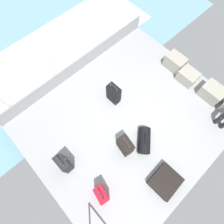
% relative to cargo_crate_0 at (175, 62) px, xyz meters
% --- Properties ---
extents(ground_plane, '(4.40, 5.20, 0.06)m').
position_rel_cargo_crate_0_xyz_m(ground_plane, '(0.30, -2.19, -0.24)').
color(ground_plane, '#939699').
extents(gunwale_port, '(0.06, 5.20, 0.45)m').
position_rel_cargo_crate_0_xyz_m(gunwale_port, '(-1.87, -2.19, 0.01)').
color(gunwale_port, '#939699').
rests_on(gunwale_port, ground_plane).
extents(railing_port, '(0.04, 4.20, 1.02)m').
position_rel_cargo_crate_0_xyz_m(railing_port, '(-1.87, -2.19, 0.57)').
color(railing_port, silver).
rests_on(railing_port, ground_plane).
extents(sea_wake, '(12.00, 12.00, 0.01)m').
position_rel_cargo_crate_0_xyz_m(sea_wake, '(-3.30, -2.19, -0.55)').
color(sea_wake, '#6B99A8').
rests_on(sea_wake, ground_plane).
extents(cargo_crate_0, '(0.58, 0.39, 0.42)m').
position_rel_cargo_crate_0_xyz_m(cargo_crate_0, '(0.00, 0.00, 0.00)').
color(cargo_crate_0, gray).
rests_on(cargo_crate_0, ground_plane).
extents(cargo_crate_1, '(0.55, 0.42, 0.35)m').
position_rel_cargo_crate_0_xyz_m(cargo_crate_1, '(0.56, -0.09, -0.03)').
color(cargo_crate_1, gray).
rests_on(cargo_crate_1, ground_plane).
extents(cargo_crate_2, '(0.61, 0.44, 0.39)m').
position_rel_cargo_crate_0_xyz_m(cargo_crate_2, '(1.34, -0.03, -0.02)').
color(cargo_crate_2, gray).
rests_on(cargo_crate_2, ground_plane).
extents(suitcase_0, '(0.37, 0.23, 0.71)m').
position_rel_cargo_crate_0_xyz_m(suitcase_0, '(-0.42, -2.08, 0.10)').
color(suitcase_0, black).
rests_on(suitcase_0, ground_plane).
extents(suitcase_1, '(0.39, 0.26, 0.63)m').
position_rel_cargo_crate_0_xyz_m(suitcase_1, '(1.16, -3.94, 0.04)').
color(suitcase_1, '#B70C1E').
rests_on(suitcase_1, ground_plane).
extents(suitcase_2, '(0.59, 0.67, 0.21)m').
position_rel_cargo_crate_0_xyz_m(suitcase_2, '(1.96, -2.70, -0.11)').
color(suitcase_2, black).
rests_on(suitcase_2, ground_plane).
extents(suitcase_3, '(0.43, 0.30, 0.69)m').
position_rel_cargo_crate_0_xyz_m(suitcase_3, '(0.77, -2.83, 0.08)').
color(suitcase_3, black).
rests_on(suitcase_3, ground_plane).
extents(suitcase_4, '(0.38, 0.21, 0.70)m').
position_rel_cargo_crate_0_xyz_m(suitcase_4, '(0.10, -4.14, 0.08)').
color(suitcase_4, black).
rests_on(suitcase_4, ground_plane).
extents(duffel_bag, '(0.64, 0.68, 0.44)m').
position_rel_cargo_crate_0_xyz_m(duffel_bag, '(0.98, -2.36, -0.06)').
color(duffel_bag, black).
rests_on(duffel_bag, ground_plane).
extents(paper_cup, '(0.08, 0.08, 0.10)m').
position_rel_cargo_crate_0_xyz_m(paper_cup, '(-0.34, -2.72, -0.16)').
color(paper_cup, white).
rests_on(paper_cup, ground_plane).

